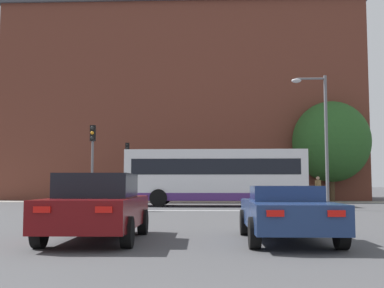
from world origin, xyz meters
TOP-DOWN VIEW (x-y plane):
  - stop_line_strip at (0.00, 21.12)m, footprint 8.65×0.30m
  - far_pavement at (0.00, 32.61)m, footprint 69.61×2.50m
  - brick_civic_building at (-2.26, 41.31)m, footprint 30.20×12.64m
  - car_saloon_left at (-2.34, 8.58)m, footprint 2.09×4.36m
  - car_roadster_right at (1.98, 8.62)m, footprint 1.95×4.34m
  - bus_crossing_lead at (0.47, 26.07)m, footprint 10.48×2.64m
  - traffic_light_far_left at (-5.87, 32.03)m, footprint 0.26×0.31m
  - traffic_light_far_right at (5.49, 32.18)m, footprint 0.26×0.31m
  - traffic_light_near_left at (-5.71, 21.36)m, footprint 0.26×0.31m
  - street_lamp_junction at (5.76, 21.99)m, footprint 1.78×0.36m
  - pedestrian_waiting at (7.89, 32.65)m, footprint 0.45×0.41m
  - tree_by_building at (9.35, 34.47)m, footprint 5.85×5.85m
  - tree_kerbside at (9.38, 35.67)m, footprint 5.66×5.66m

SIDE VIEW (x-z plane):
  - stop_line_strip at x=0.00m, z-range 0.00..0.01m
  - far_pavement at x=0.00m, z-range 0.00..0.01m
  - car_roadster_right at x=1.98m, z-range 0.03..1.27m
  - car_saloon_left at x=-2.34m, z-range 0.01..1.54m
  - pedestrian_waiting at x=7.89m, z-range 0.18..2.02m
  - bus_crossing_lead at x=0.47m, z-range 0.12..3.40m
  - traffic_light_far_right at x=5.49m, z-range 0.66..4.34m
  - traffic_light_near_left at x=-5.71m, z-range 0.73..4.97m
  - traffic_light_far_left at x=-5.87m, z-range 0.73..5.01m
  - street_lamp_junction at x=5.76m, z-range 0.75..7.56m
  - tree_by_building at x=9.35m, z-range 0.72..8.31m
  - tree_kerbside at x=9.38m, z-range 0.80..8.35m
  - brick_civic_building at x=-2.26m, z-range -0.91..18.27m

